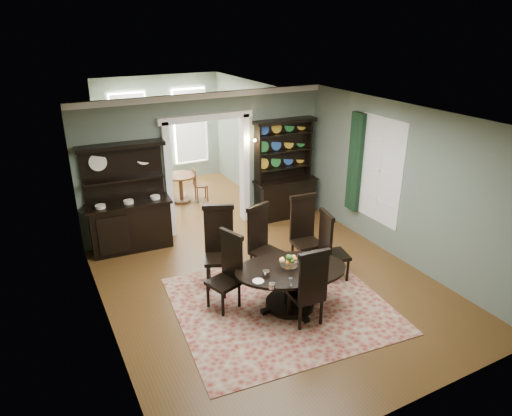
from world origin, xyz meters
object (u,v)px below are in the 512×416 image
(dining_table, at_px, (291,280))
(sideboard, at_px, (129,214))
(welsh_dresser, at_px, (284,182))
(parlor_table, at_px, (181,184))

(dining_table, relative_size, sideboard, 0.94)
(welsh_dresser, height_order, parlor_table, welsh_dresser)
(dining_table, height_order, parlor_table, parlor_table)
(dining_table, xyz_separation_m, parlor_table, (-0.06, 5.26, -0.02))
(dining_table, relative_size, welsh_dresser, 0.89)
(dining_table, height_order, sideboard, sideboard)
(dining_table, relative_size, parlor_table, 2.61)
(sideboard, xyz_separation_m, parlor_table, (1.74, 1.97, -0.29))
(parlor_table, bearing_deg, dining_table, -89.39)
(sideboard, height_order, welsh_dresser, welsh_dresser)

